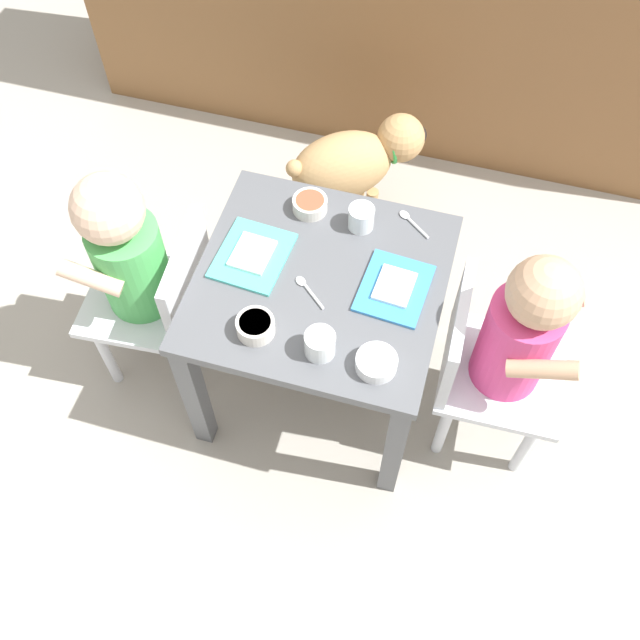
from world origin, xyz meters
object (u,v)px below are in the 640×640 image
Objects in this scene: water_cup_right at (320,345)px; spoon_by_left_tray at (307,289)px; seated_child_right at (513,338)px; spoon_by_right_tray at (411,221)px; veggie_bowl_far at (376,363)px; dining_table at (320,302)px; food_tray_right at (394,288)px; cereal_bowl_left_side at (310,204)px; dog at (354,162)px; water_cup_left at (361,219)px; food_tray_left at (252,255)px; veggie_bowl_near at (255,326)px; seated_child_left at (134,260)px.

water_cup_right reaches higher than spoon_by_left_tray.
spoon_by_right_tray is (-0.27, 0.22, 0.05)m from seated_child_right.
veggie_bowl_far is at bearing -147.06° from seated_child_right.
seated_child_right reaches higher than dining_table.
food_tray_right is 0.19m from spoon_by_right_tray.
dining_table is 0.23m from cereal_bowl_left_side.
food_tray_right is 0.29m from cereal_bowl_left_side.
water_cup_left is at bearing -74.74° from dog.
cereal_bowl_left_side is at bearing -91.56° from dog.
cereal_bowl_left_side is (-0.01, -0.40, 0.26)m from dog.
veggie_bowl_far is at bearing -71.03° from water_cup_left.
seated_child_right is 0.60m from food_tray_left.
water_cup_left is (-0.11, 0.15, 0.02)m from food_tray_right.
veggie_bowl_near is (-0.03, -0.75, 0.26)m from dog.
seated_child_right is 0.55m from cereal_bowl_left_side.
water_cup_right is (-0.38, -0.17, 0.07)m from seated_child_right.
food_tray_right is at bearing 6.72° from dining_table.
water_cup_left is at bearing 74.14° from dining_table.
water_cup_right is 0.38m from cereal_bowl_left_side.
dining_table is 6.52× the size of spoon_by_left_tray.
seated_child_left is at bearing 159.70° from veggie_bowl_near.
spoon_by_right_tray is (0.24, 0.03, -0.01)m from cereal_bowl_left_side.
spoon_by_left_tray and spoon_by_right_tray have the same top height.
seated_child_right is at bearing 2.08° from seated_child_left.
water_cup_left is 0.37m from veggie_bowl_far.
water_cup_left is 0.73× the size of cereal_bowl_left_side.
seated_child_right is at bearing -2.38° from food_tray_left.
water_cup_right is (0.48, -0.14, 0.06)m from seated_child_left.
seated_child_right is 3.79× the size of food_tray_right.
cereal_bowl_left_side is (-0.13, 0.36, -0.01)m from water_cup_right.
water_cup_right reaches higher than spoon_by_right_tray.
water_cup_right reaches higher than food_tray_left.
veggie_bowl_near is (-0.25, -0.18, 0.01)m from food_tray_right.
seated_child_right is 0.28m from food_tray_right.
veggie_bowl_near is 0.26m from veggie_bowl_far.
food_tray_left is 0.26m from water_cup_left.
water_cup_left is (-0.38, 0.18, 0.07)m from seated_child_right.
spoon_by_right_tray is at bearing 141.50° from seated_child_right.
water_cup_left and water_cup_right have the same top height.
water_cup_left reaches higher than veggie_bowl_far.
veggie_bowl_far reaches higher than dog.
spoon_by_right_tray is at bearing 74.26° from water_cup_right.
veggie_bowl_near is (0.34, -0.13, 0.06)m from seated_child_left.
food_tray_left is 0.19m from cereal_bowl_left_side.
dog is 0.84m from veggie_bowl_far.
seated_child_left reaches higher than veggie_bowl_far.
dog is 2.16× the size of food_tray_right.
food_tray_right is 2.12× the size of veggie_bowl_far.
veggie_bowl_near is at bearing -123.62° from spoon_by_right_tray.
seated_child_right is at bearing 23.62° from water_cup_right.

